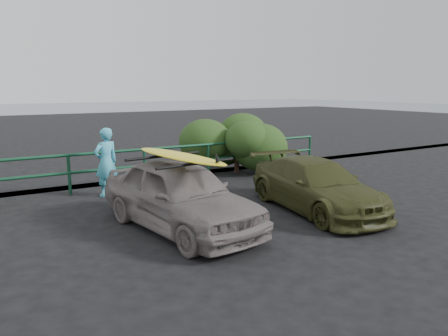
% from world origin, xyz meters
% --- Properties ---
extents(ground, '(80.00, 80.00, 0.00)m').
position_xyz_m(ground, '(0.00, 0.00, 0.00)').
color(ground, black).
extents(guardrail, '(14.00, 0.08, 1.04)m').
position_xyz_m(guardrail, '(0.00, 5.00, 0.52)').
color(guardrail, '#123F27').
rests_on(guardrail, ground).
extents(shrub_right, '(3.20, 2.40, 1.93)m').
position_xyz_m(shrub_right, '(5.00, 5.50, 0.97)').
color(shrub_right, '#284619').
rests_on(shrub_right, ground).
extents(sedan, '(2.09, 4.06, 1.32)m').
position_xyz_m(sedan, '(0.20, 1.07, 0.66)').
color(sedan, slate).
rests_on(sedan, ground).
extents(olive_vehicle, '(2.06, 4.00, 1.11)m').
position_xyz_m(olive_vehicle, '(3.32, 0.72, 0.56)').
color(olive_vehicle, '#393B1A').
rests_on(olive_vehicle, ground).
extents(man, '(0.70, 0.54, 1.70)m').
position_xyz_m(man, '(-0.23, 4.38, 0.85)').
color(man, '#45B2D1').
rests_on(man, ground).
extents(roof_rack, '(1.79, 1.37, 0.05)m').
position_xyz_m(roof_rack, '(0.20, 1.07, 1.35)').
color(roof_rack, black).
rests_on(roof_rack, sedan).
extents(surfboard, '(0.94, 2.78, 0.08)m').
position_xyz_m(surfboard, '(0.20, 1.07, 1.42)').
color(surfboard, yellow).
rests_on(surfboard, roof_rack).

